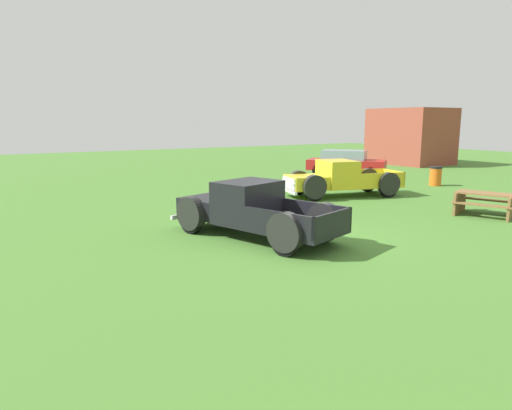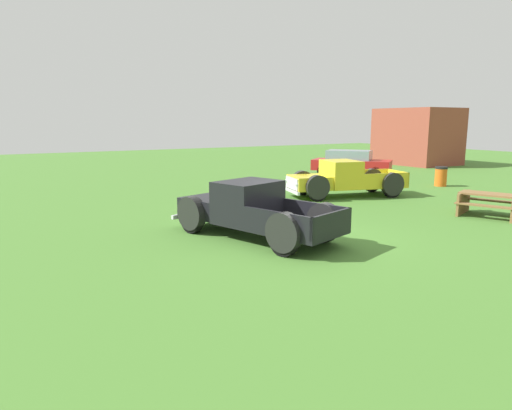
{
  "view_description": "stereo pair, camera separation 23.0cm",
  "coord_description": "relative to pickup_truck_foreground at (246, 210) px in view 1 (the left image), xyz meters",
  "views": [
    {
      "loc": [
        9.22,
        -7.3,
        3.12
      ],
      "look_at": [
        -0.94,
        -0.96,
        0.9
      ],
      "focal_mm": 31.8,
      "sensor_mm": 36.0,
      "label": 1
    },
    {
      "loc": [
        9.34,
        -7.11,
        3.12
      ],
      "look_at": [
        -0.94,
        -0.96,
        0.9
      ],
      "focal_mm": 31.8,
      "sensor_mm": 36.0,
      "label": 2
    }
  ],
  "objects": [
    {
      "name": "trash_can",
      "position": [
        -3.57,
        12.94,
        -0.25
      ],
      "size": [
        0.59,
        0.59,
        0.95
      ],
      "color": "orange",
      "rests_on": "ground_plane"
    },
    {
      "name": "brick_pavilion",
      "position": [
        -12.21,
        21.45,
        1.3
      ],
      "size": [
        5.26,
        4.14,
        4.05
      ],
      "color": "brown",
      "rests_on": "ground_plane"
    },
    {
      "name": "pickup_truck_behind_left",
      "position": [
        -3.71,
        6.58,
        -0.0
      ],
      "size": [
        3.05,
        5.25,
        1.52
      ],
      "color": "yellow",
      "rests_on": "ground_plane"
    },
    {
      "name": "ground_plane",
      "position": [
        1.28,
        1.07,
        -0.73
      ],
      "size": [
        80.0,
        80.0,
        0.0
      ],
      "primitive_type": "plane",
      "color": "#477A2D"
    },
    {
      "name": "picnic_table",
      "position": [
        1.93,
        8.15,
        -0.23
      ],
      "size": [
        2.2,
        2.02,
        0.78
      ],
      "color": "olive",
      "rests_on": "ground_plane"
    },
    {
      "name": "pickup_truck_foreground",
      "position": [
        0.0,
        0.0,
        0.0
      ],
      "size": [
        5.27,
        3.16,
        1.52
      ],
      "color": "black",
      "rests_on": "ground_plane"
    },
    {
      "name": "sedan_distant_b",
      "position": [
        -9.1,
        12.16,
        0.05
      ],
      "size": [
        4.58,
        4.09,
        1.47
      ],
      "color": "#B21E1E",
      "rests_on": "ground_plane"
    }
  ]
}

